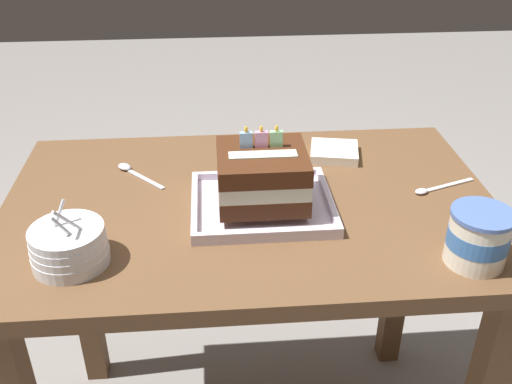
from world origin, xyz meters
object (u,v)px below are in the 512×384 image
Objects in this scene: ice_cream_tub at (478,237)px; birthday_cake at (262,175)px; serving_spoon_near_tray at (130,170)px; napkin_pile at (334,152)px; foil_tray at (262,205)px; serving_spoon_by_bowls at (432,189)px; bowl_stack at (69,246)px.

birthday_cake is at bearing 149.88° from ice_cream_tub.
serving_spoon_near_tray is (-0.29, 0.18, -0.07)m from birthday_cake.
ice_cream_tub is 0.46m from napkin_pile.
ice_cream_tub is 0.76m from serving_spoon_near_tray.
birthday_cake is 1.61× the size of ice_cream_tub.
ice_cream_tub is (0.36, -0.21, 0.05)m from foil_tray.
serving_spoon_near_tray is at bearing 149.00° from ice_cream_tub.
serving_spoon_near_tray is at bearing -175.39° from napkin_pile.
serving_spoon_by_bowls is 1.18× the size of napkin_pile.
foil_tray is at bearing -90.00° from birthday_cake.
serving_spoon_near_tray reaches higher than serving_spoon_by_bowls.
napkin_pile is at bearing 34.14° from bowl_stack.
ice_cream_tub reaches higher than serving_spoon_near_tray.
napkin_pile is at bearing 48.52° from birthday_cake.
napkin_pile is (-0.17, 0.43, -0.04)m from ice_cream_tub.
serving_spoon_near_tray is at bearing 168.22° from serving_spoon_by_bowls.
birthday_cake is at bearing -32.07° from serving_spoon_near_tray.
ice_cream_tub is 0.87× the size of serving_spoon_near_tray.
napkin_pile is at bearing 4.61° from serving_spoon_near_tray.
bowl_stack reaches higher than foil_tray.
serving_spoon_near_tray is 0.68m from serving_spoon_by_bowls.
foil_tray is 0.07m from birthday_cake.
serving_spoon_near_tray is (0.07, 0.34, -0.03)m from bowl_stack.
foil_tray is 2.61× the size of ice_cream_tub.
foil_tray is at bearing -173.52° from serving_spoon_by_bowls.
ice_cream_tub is at bearing -30.10° from foil_tray.
birthday_cake is 0.39m from serving_spoon_by_bowls.
serving_spoon_by_bowls is at bearing -11.78° from serving_spoon_near_tray.
napkin_pile is (-0.18, 0.18, 0.01)m from serving_spoon_by_bowls.
ice_cream_tub is 0.26m from serving_spoon_by_bowls.
birthday_cake reaches higher than foil_tray.
serving_spoon_near_tray is at bearing 147.93° from birthday_cake.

